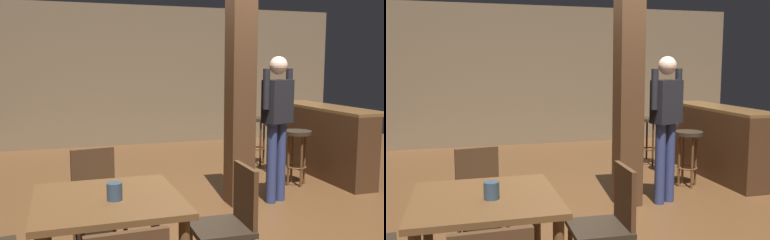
# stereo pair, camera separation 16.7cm
# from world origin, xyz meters

# --- Properties ---
(ground_plane) EXTENTS (10.80, 10.80, 0.00)m
(ground_plane) POSITION_xyz_m (0.00, 0.00, 0.00)
(ground_plane) COLOR brown
(wall_back) EXTENTS (8.00, 0.10, 2.80)m
(wall_back) POSITION_xyz_m (0.00, 4.50, 1.40)
(wall_back) COLOR #756047
(wall_back) RESTS_ON ground_plane
(pillar) EXTENTS (0.28, 0.28, 2.80)m
(pillar) POSITION_xyz_m (0.08, 0.37, 1.40)
(pillar) COLOR #4C301C
(pillar) RESTS_ON ground_plane
(dining_table) EXTENTS (0.96, 0.96, 0.75)m
(dining_table) POSITION_xyz_m (-1.62, -1.36, 0.63)
(dining_table) COLOR brown
(dining_table) RESTS_ON ground_plane
(chair_north) EXTENTS (0.48, 0.48, 0.89)m
(chair_north) POSITION_xyz_m (-1.63, -0.50, 0.51)
(chair_north) COLOR #2D2319
(chair_north) RESTS_ON ground_plane
(chair_east) EXTENTS (0.43, 0.43, 0.89)m
(chair_east) POSITION_xyz_m (-0.75, -1.37, 0.51)
(chair_east) COLOR #2D2319
(chair_east) RESTS_ON ground_plane
(napkin_cup) EXTENTS (0.10, 0.10, 0.11)m
(napkin_cup) POSITION_xyz_m (-1.58, -1.42, 0.81)
(napkin_cup) COLOR #33475B
(napkin_cup) RESTS_ON dining_table
(standing_person) EXTENTS (0.47, 0.30, 1.72)m
(standing_person) POSITION_xyz_m (0.53, 0.30, 1.00)
(standing_person) COLOR black
(standing_person) RESTS_ON ground_plane
(bar_counter) EXTENTS (0.56, 2.11, 1.02)m
(bar_counter) POSITION_xyz_m (1.79, 1.27, 0.52)
(bar_counter) COLOR brown
(bar_counter) RESTS_ON ground_plane
(bar_stool_near) EXTENTS (0.38, 0.38, 0.75)m
(bar_stool_near) POSITION_xyz_m (1.14, 0.85, 0.57)
(bar_stool_near) COLOR #2D2319
(bar_stool_near) RESTS_ON ground_plane
(bar_stool_mid) EXTENTS (0.36, 0.36, 0.77)m
(bar_stool_mid) POSITION_xyz_m (1.19, 1.55, 0.58)
(bar_stool_mid) COLOR #2D2319
(bar_stool_mid) RESTS_ON ground_plane
(bar_stool_far) EXTENTS (0.37, 0.37, 0.77)m
(bar_stool_far) POSITION_xyz_m (1.18, 2.13, 0.58)
(bar_stool_far) COLOR #2D2319
(bar_stool_far) RESTS_ON ground_plane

